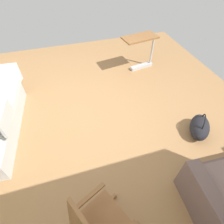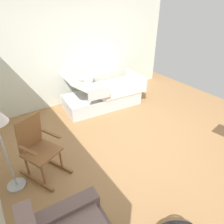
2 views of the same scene
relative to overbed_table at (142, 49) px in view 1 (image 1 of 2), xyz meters
name	(u,v)px [view 1 (image 1 of 2)]	position (x,y,z in m)	size (l,w,h in m)	color
ground_plane	(95,117)	(1.49, 1.34, -0.53)	(6.43, 6.43, 0.00)	#9E7247
overbed_table	(142,49)	(0.00, 0.00, 0.00)	(0.87, 0.52, 0.84)	#B2B5BA
duffel_bag	(200,127)	(-0.17, 2.22, -0.38)	(0.59, 0.64, 0.43)	black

